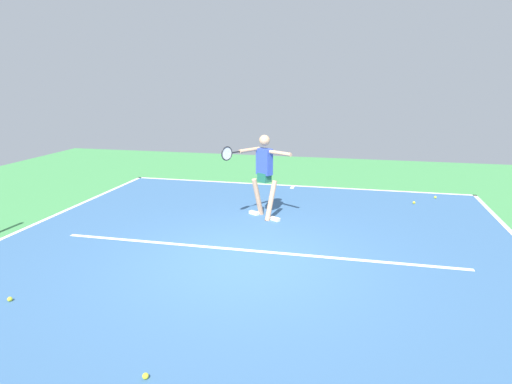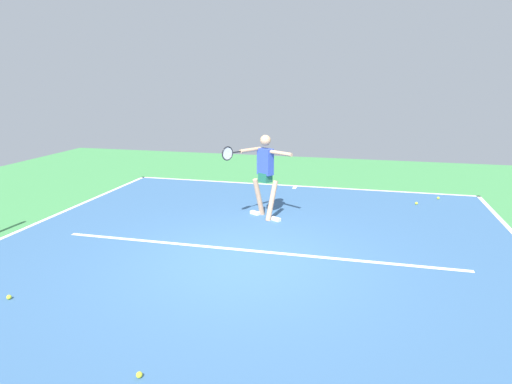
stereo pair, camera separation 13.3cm
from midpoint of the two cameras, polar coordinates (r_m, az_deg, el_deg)
ground_plane at (r=7.47m, az=-1.05°, el=-9.07°), size 21.19×21.19×0.00m
court_surface at (r=7.47m, az=-1.05°, el=-9.06°), size 9.79×11.36×0.00m
court_line_baseline_near at (r=12.73m, az=5.48°, el=0.80°), size 9.79×0.10×0.01m
court_line_sideline_right at (r=9.82m, az=-29.65°, el=-5.18°), size 0.10×11.36×0.01m
court_line_service at (r=7.93m, az=-0.09°, el=-7.62°), size 7.35×0.10×0.01m
court_line_centre_mark at (r=12.54m, az=5.35°, el=0.59°), size 0.10×0.30×0.01m
tennis_player at (r=9.49m, az=1.49°, el=2.81°), size 1.37×1.11×1.85m
tennis_ball_by_sideline at (r=5.01m, az=-14.12°, el=-22.02°), size 0.07×0.07×0.07m
tennis_ball_far_corner at (r=7.14m, az=-28.91°, el=-11.86°), size 0.07×0.07×0.07m
tennis_ball_centre_court at (r=12.21m, az=22.85°, el=-0.73°), size 0.07×0.07×0.07m
tennis_ball_by_baseline at (r=11.49m, az=20.41°, el=-1.38°), size 0.07×0.07×0.07m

